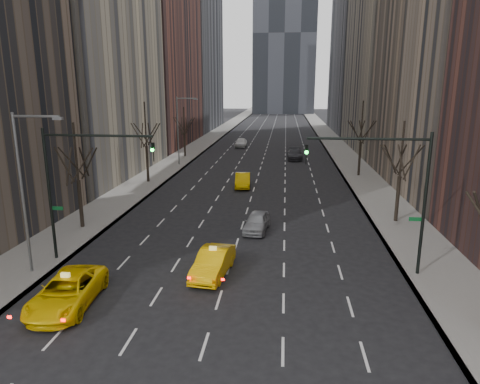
% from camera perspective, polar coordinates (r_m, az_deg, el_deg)
% --- Properties ---
extents(sidewalk_left, '(4.50, 320.00, 0.15)m').
position_cam_1_polar(sidewalk_left, '(83.51, -4.68, 6.70)').
color(sidewalk_left, slate).
rests_on(sidewalk_left, ground).
extents(sidewalk_right, '(4.50, 320.00, 0.15)m').
position_cam_1_polar(sidewalk_right, '(82.59, 12.38, 6.34)').
color(sidewalk_right, slate).
rests_on(sidewalk_right, ground).
extents(bld_left_far, '(14.00, 28.00, 44.00)m').
position_cam_1_polar(bld_left_far, '(82.05, -12.40, 21.67)').
color(bld_left_far, brown).
rests_on(bld_left_far, ground).
extents(bld_left_deep, '(14.00, 30.00, 60.00)m').
position_cam_1_polar(bld_left_deep, '(111.92, -7.43, 23.83)').
color(bld_left_deep, slate).
rests_on(bld_left_deep, ground).
extents(bld_right_deep, '(14.00, 30.00, 58.00)m').
position_cam_1_polar(bld_right_deep, '(109.57, 16.97, 23.07)').
color(bld_right_deep, slate).
rests_on(bld_right_deep, ground).
extents(tree_lw_b, '(3.36, 3.50, 7.82)m').
position_cam_1_polar(tree_lw_b, '(33.76, -20.75, 1.45)').
color(tree_lw_b, black).
rests_on(tree_lw_b, ground).
extents(tree_lw_c, '(3.36, 3.50, 8.74)m').
position_cam_1_polar(tree_lw_c, '(48.30, -12.36, 5.92)').
color(tree_lw_c, black).
rests_on(tree_lw_c, ground).
extents(tree_lw_d, '(3.36, 3.50, 7.36)m').
position_cam_1_polar(tree_lw_d, '(65.56, -7.43, 7.73)').
color(tree_lw_d, black).
rests_on(tree_lw_d, ground).
extents(tree_rw_b, '(3.36, 3.50, 7.82)m').
position_cam_1_polar(tree_rw_b, '(35.23, 20.50, 1.96)').
color(tree_rw_b, black).
rests_on(tree_rw_b, ground).
extents(tree_rw_c, '(3.36, 3.50, 8.74)m').
position_cam_1_polar(tree_rw_c, '(52.58, 15.79, 6.34)').
color(tree_rw_c, black).
rests_on(tree_rw_c, ground).
extents(traffic_mast_left, '(6.69, 0.39, 8.00)m').
position_cam_1_polar(traffic_mast_left, '(26.88, -21.18, 2.26)').
color(traffic_mast_left, black).
rests_on(traffic_mast_left, ground).
extents(traffic_mast_right, '(6.69, 0.39, 8.00)m').
position_cam_1_polar(traffic_mast_right, '(24.68, 19.93, 1.40)').
color(traffic_mast_right, black).
rests_on(traffic_mast_right, ground).
extents(streetlight_near, '(2.83, 0.22, 9.00)m').
position_cam_1_polar(streetlight_near, '(26.02, -26.58, 1.66)').
color(streetlight_near, slate).
rests_on(streetlight_near, ground).
extents(streetlight_far, '(2.83, 0.22, 9.00)m').
position_cam_1_polar(streetlight_far, '(58.32, -7.96, 8.99)').
color(streetlight_far, slate).
rests_on(streetlight_far, ground).
extents(taxi_suv, '(2.88, 5.60, 1.51)m').
position_cam_1_polar(taxi_suv, '(22.99, -22.03, -12.19)').
color(taxi_suv, yellow).
rests_on(taxi_suv, ground).
extents(taxi_sedan, '(2.13, 4.70, 1.50)m').
position_cam_1_polar(taxi_sedan, '(24.66, -3.60, -9.35)').
color(taxi_sedan, '#FFBD05').
rests_on(taxi_sedan, ground).
extents(silver_sedan_ahead, '(2.05, 4.21, 1.38)m').
position_cam_1_polar(silver_sedan_ahead, '(31.87, 2.24, -3.98)').
color(silver_sedan_ahead, gray).
rests_on(silver_sedan_ahead, ground).
extents(far_taxi, '(1.91, 4.57, 1.47)m').
position_cam_1_polar(far_taxi, '(45.63, 0.37, 1.58)').
color(far_taxi, '#E1B004').
rests_on(far_taxi, ground).
extents(far_suv_grey, '(2.26, 5.40, 1.56)m').
position_cam_1_polar(far_suv_grey, '(63.80, 7.33, 5.04)').
color(far_suv_grey, '#29292D').
rests_on(far_suv_grey, ground).
extents(far_car_white, '(2.02, 4.72, 1.59)m').
position_cam_1_polar(far_car_white, '(76.33, 0.15, 6.61)').
color(far_car_white, white).
rests_on(far_car_white, ground).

